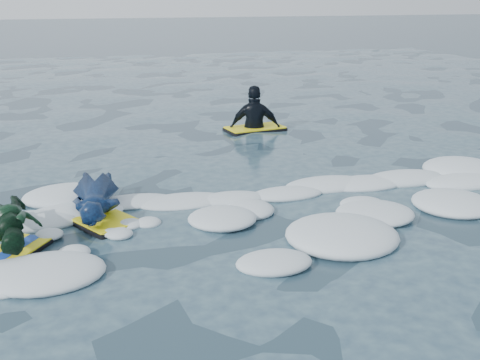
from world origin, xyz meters
name	(u,v)px	position (x,y,z in m)	size (l,w,h in m)	color
ground	(208,250)	(0.00, 0.00, 0.00)	(120.00, 120.00, 0.00)	#18263B
foam_band	(190,217)	(0.00, 1.03, 0.00)	(12.00, 3.10, 0.30)	silver
prone_woman_unit	(96,199)	(-1.11, 1.40, 0.22)	(1.07, 1.73, 0.43)	black
prone_child_unit	(13,227)	(-2.03, 0.63, 0.25)	(0.82, 1.32, 0.48)	black
waiting_rider_unit	(255,129)	(2.19, 5.46, 0.04)	(1.28, 0.85, 1.77)	black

